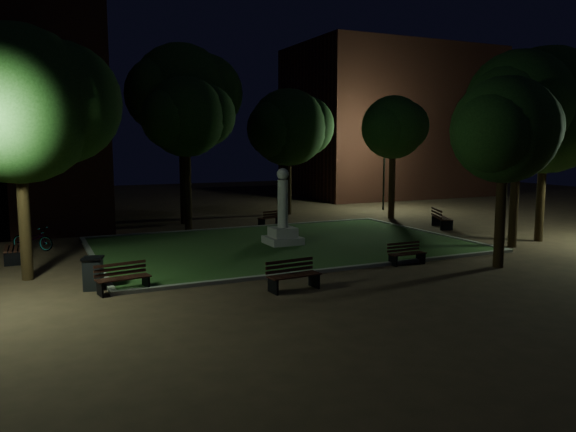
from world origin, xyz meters
name	(u,v)px	position (x,y,z in m)	size (l,w,h in m)	color
ground	(304,254)	(0.00, 0.00, 0.00)	(80.00, 80.00, 0.00)	#402F20
lawn	(283,245)	(0.00, 2.00, 0.04)	(15.00, 10.00, 0.08)	#2C4F20
lawn_kerb	(283,244)	(0.00, 2.00, 0.06)	(15.40, 10.40, 0.12)	slate
monument	(283,223)	(0.00, 2.00, 0.96)	(1.40, 1.40, 3.20)	gray
building_far	(390,123)	(18.00, 20.00, 6.00)	(16.00, 10.00, 12.00)	#56281C
tree_west	(21,105)	(-9.71, -0.03, 5.48)	(5.97, 4.88, 7.92)	black
tree_north_wl	(188,117)	(-2.45, 7.74, 5.56)	(4.76, 3.89, 7.52)	black
tree_north_er	(290,128)	(4.76, 11.44, 5.23)	(5.66, 4.62, 7.55)	black
tree_ne	(394,128)	(9.32, 7.26, 5.18)	(4.38, 3.58, 6.98)	black
tree_east	(548,111)	(10.87, -1.76, 5.70)	(6.66, 5.44, 8.42)	black
tree_se	(507,130)	(5.19, -4.98, 4.75)	(4.45, 3.63, 6.57)	black
tree_far_north	(183,94)	(-2.02, 10.16, 6.88)	(6.34, 5.18, 9.47)	black
tree_extra	(521,104)	(8.66, -2.33, 5.90)	(5.26, 4.29, 8.05)	black
lamppost_ne	(384,161)	(11.24, 10.97, 3.17)	(1.18, 0.28, 4.55)	black
bench_near_left	(293,276)	(-2.70, -4.69, 0.41)	(1.65, 0.70, 0.88)	black
bench_near_right	(406,254)	(2.51, -3.18, 0.36)	(1.40, 0.50, 0.77)	black
bench_west_near	(123,279)	(-7.31, -2.85, 0.40)	(1.61, 0.78, 0.84)	black
bench_left_side	(16,249)	(-10.19, 3.19, 0.47)	(0.66, 1.81, 0.99)	black
bench_right_side	(441,219)	(9.38, 3.14, 0.47)	(1.31, 1.91, 1.00)	black
bench_far_side	(271,218)	(1.89, 7.67, 0.37)	(1.53, 0.97, 0.79)	black
trash_bin	(93,273)	(-8.05, -2.19, 0.50)	(0.72, 0.72, 0.98)	black
bicycle	(33,239)	(-9.61, 5.27, 0.47)	(0.63, 1.80, 0.95)	black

